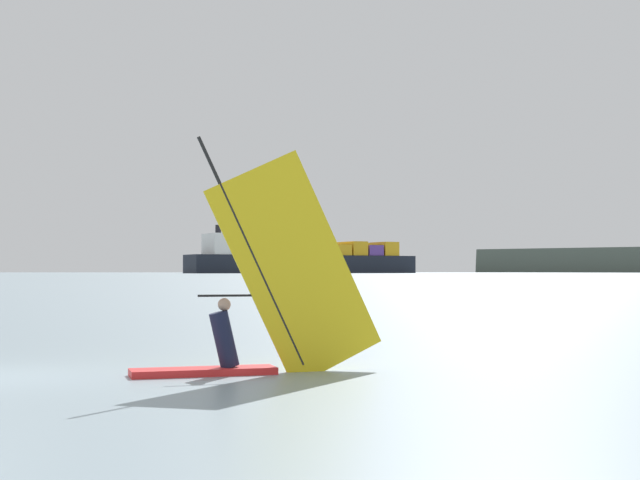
{
  "coord_description": "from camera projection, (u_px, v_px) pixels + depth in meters",
  "views": [
    {
      "loc": [
        11.69,
        -11.0,
        1.74
      ],
      "look_at": [
        -4.11,
        20.83,
        2.92
      ],
      "focal_mm": 52.13,
      "sensor_mm": 36.0,
      "label": 1
    }
  ],
  "objects": [
    {
      "name": "windsurfer",
      "position": [
        255.0,
        309.0,
        15.78
      ],
      "size": [
        3.42,
        3.26,
        4.27
      ],
      "rotation": [
        0.0,
        0.0,
        3.9
      ],
      "color": "red",
      "rests_on": "ground_plane"
    },
    {
      "name": "cargo_ship",
      "position": [
        305.0,
        260.0,
        669.33
      ],
      "size": [
        127.25,
        154.08,
        33.41
      ],
      "rotation": [
        0.0,
        0.0,
        0.92
      ],
      "color": "black",
      "rests_on": "ground_plane"
    }
  ]
}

